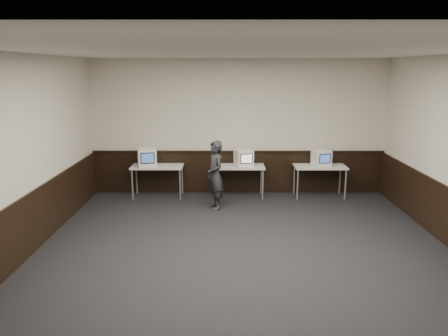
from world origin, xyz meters
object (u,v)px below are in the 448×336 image
object	(u,v)px
desk_right	(320,169)
emac_right	(321,158)
person	(215,175)
emac_center	(244,158)
emac_left	(147,157)
desk_left	(157,169)
desk_center	(239,169)

from	to	relation	value
desk_right	emac_right	bearing A→B (deg)	44.02
emac_right	person	size ratio (longest dim) A/B	0.31
emac_center	desk_right	bearing A→B (deg)	-16.13
emac_left	person	world-z (taller)	person
emac_left	emac_right	world-z (taller)	emac_left
emac_center	person	size ratio (longest dim) A/B	0.33
desk_left	emac_left	xyz separation A→B (m)	(-0.22, -0.04, 0.28)
desk_center	emac_center	world-z (taller)	emac_center
person	desk_right	bearing A→B (deg)	88.33
desk_right	person	bearing A→B (deg)	-159.65
person	emac_left	bearing A→B (deg)	-140.31
emac_center	desk_center	bearing A→B (deg)	159.42
emac_center	emac_right	bearing A→B (deg)	-15.33
desk_left	person	bearing A→B (deg)	-33.24
desk_left	desk_center	distance (m)	1.90
person	desk_center	bearing A→B (deg)	127.64
desk_center	emac_left	bearing A→B (deg)	-178.92
emac_left	desk_right	bearing A→B (deg)	-12.67
desk_center	desk_right	xyz separation A→B (m)	(1.90, 0.00, 0.00)
desk_center	person	xyz separation A→B (m)	(-0.53, -0.90, 0.06)
desk_right	emac_center	distance (m)	1.80
desk_left	emac_left	distance (m)	0.36
emac_right	person	bearing A→B (deg)	-172.40
desk_center	emac_center	xyz separation A→B (m)	(0.12, -0.01, 0.26)
desk_center	person	bearing A→B (deg)	-120.35
desk_right	emac_center	size ratio (longest dim) A/B	2.46
emac_left	desk_left	bearing A→B (deg)	-3.12
desk_center	emac_right	world-z (taller)	emac_right
desk_right	emac_center	xyz separation A→B (m)	(-1.78, -0.01, 0.26)
desk_center	emac_left	world-z (taller)	emac_left
desk_left	desk_right	world-z (taller)	same
emac_center	emac_left	bearing A→B (deg)	164.41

